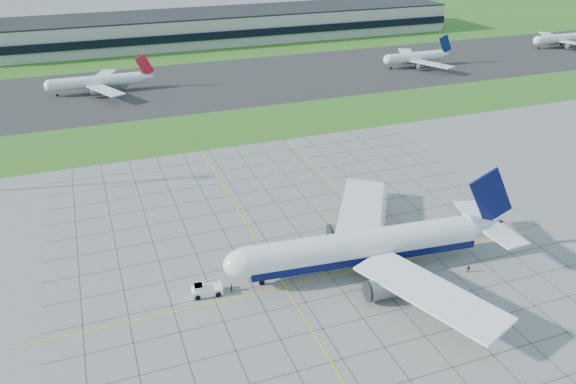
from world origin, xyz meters
name	(u,v)px	position (x,y,z in m)	size (l,w,h in m)	color
ground	(327,271)	(0.00, 0.00, 0.00)	(1400.00, 1400.00, 0.00)	gray
grass_median	(219,128)	(0.00, 90.00, 0.02)	(700.00, 35.00, 0.04)	#38691E
asphalt_taxiway	(187,86)	(0.00, 145.00, 0.03)	(700.00, 75.00, 0.04)	#383838
grass_far	(150,36)	(0.00, 255.00, 0.02)	(700.00, 145.00, 0.04)	#38691E
apron_markings	(309,244)	(0.43, 11.09, 0.02)	(120.00, 130.00, 0.03)	#474744
terminal	(226,26)	(40.00, 229.87, 7.89)	(260.00, 43.00, 15.80)	#B7B7B2
airliner	(365,246)	(7.55, -1.73, 5.39)	(62.55, 63.14, 19.69)	white
pushback_tug	(205,290)	(-25.23, 1.06, 1.07)	(8.74, 3.49, 2.41)	white
crew_near	(231,288)	(-20.27, 0.25, 0.82)	(0.60, 0.39, 1.64)	black
crew_far	(469,269)	(26.91, -10.57, 0.83)	(0.81, 0.63, 1.66)	black
distant_jet_1	(98,81)	(-35.21, 148.19, 4.49)	(40.87, 42.66, 14.08)	white
distant_jet_2	(416,57)	(107.79, 139.26, 4.48)	(33.85, 42.66, 14.08)	white
distant_jet_3	(562,38)	(204.79, 148.79, 4.49)	(37.87, 42.66, 14.08)	white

